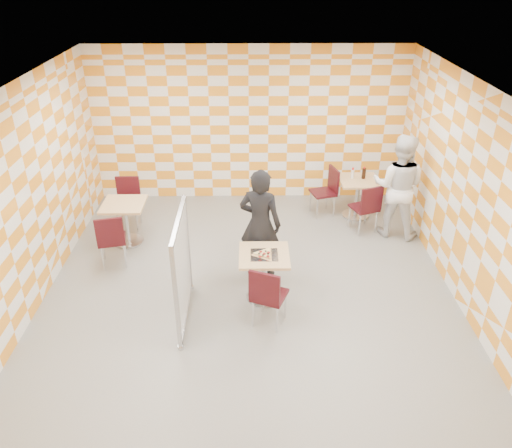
{
  "coord_description": "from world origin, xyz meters",
  "views": [
    {
      "loc": [
        0.03,
        -5.81,
        4.47
      ],
      "look_at": [
        0.1,
        0.2,
        1.15
      ],
      "focal_mm": 35.0,
      "sensor_mm": 36.0,
      "label": 1
    }
  ],
  "objects_px": {
    "chair_second_front": "(367,205)",
    "chair_empty_far": "(128,198)",
    "main_table": "(264,269)",
    "soda_bottle": "(364,173)",
    "chair_main_front": "(267,293)",
    "man_dark": "(260,224)",
    "chair_empty_near": "(111,237)",
    "partition": "(182,269)",
    "sport_bottle": "(353,173)",
    "empty_table": "(125,216)",
    "man_white": "(398,186)",
    "second_table": "(358,192)",
    "chair_second_side": "(328,188)"
  },
  "relations": [
    {
      "from": "partition",
      "to": "chair_empty_far",
      "type": "bearing_deg",
      "value": 116.33
    },
    {
      "from": "chair_main_front",
      "to": "chair_empty_far",
      "type": "bearing_deg",
      "value": 130.23
    },
    {
      "from": "empty_table",
      "to": "soda_bottle",
      "type": "xyz_separation_m",
      "value": [
        4.22,
        0.99,
        0.34
      ]
    },
    {
      "from": "chair_second_front",
      "to": "chair_empty_far",
      "type": "height_order",
      "value": "same"
    },
    {
      "from": "chair_main_front",
      "to": "man_dark",
      "type": "distance_m",
      "value": 1.31
    },
    {
      "from": "chair_empty_near",
      "to": "sport_bottle",
      "type": "height_order",
      "value": "sport_bottle"
    },
    {
      "from": "second_table",
      "to": "chair_second_side",
      "type": "height_order",
      "value": "chair_second_side"
    },
    {
      "from": "chair_second_side",
      "to": "man_dark",
      "type": "bearing_deg",
      "value": -123.08
    },
    {
      "from": "empty_table",
      "to": "sport_bottle",
      "type": "xyz_separation_m",
      "value": [
        4.01,
        1.02,
        0.33
      ]
    },
    {
      "from": "main_table",
      "to": "chair_second_front",
      "type": "bearing_deg",
      "value": 45.73
    },
    {
      "from": "second_table",
      "to": "chair_empty_far",
      "type": "xyz_separation_m",
      "value": [
        -4.2,
        -0.32,
        0.04
      ]
    },
    {
      "from": "chair_empty_near",
      "to": "man_dark",
      "type": "bearing_deg",
      "value": -5.17
    },
    {
      "from": "main_table",
      "to": "sport_bottle",
      "type": "relative_size",
      "value": 3.75
    },
    {
      "from": "chair_second_front",
      "to": "chair_empty_far",
      "type": "xyz_separation_m",
      "value": [
        -4.25,
        0.32,
        0.0
      ]
    },
    {
      "from": "main_table",
      "to": "chair_main_front",
      "type": "height_order",
      "value": "chair_main_front"
    },
    {
      "from": "chair_empty_far",
      "to": "soda_bottle",
      "type": "xyz_separation_m",
      "value": [
        4.29,
        0.37,
        0.31
      ]
    },
    {
      "from": "chair_empty_far",
      "to": "man_white",
      "type": "height_order",
      "value": "man_white"
    },
    {
      "from": "main_table",
      "to": "chair_main_front",
      "type": "distance_m",
      "value": 0.63
    },
    {
      "from": "second_table",
      "to": "soda_bottle",
      "type": "distance_m",
      "value": 0.36
    },
    {
      "from": "chair_second_front",
      "to": "soda_bottle",
      "type": "distance_m",
      "value": 0.76
    },
    {
      "from": "chair_empty_near",
      "to": "man_white",
      "type": "distance_m",
      "value": 4.82
    },
    {
      "from": "chair_main_front",
      "to": "chair_empty_near",
      "type": "xyz_separation_m",
      "value": [
        -2.38,
        1.47,
        0.0
      ]
    },
    {
      "from": "soda_bottle",
      "to": "chair_empty_far",
      "type": "bearing_deg",
      "value": -175.01
    },
    {
      "from": "chair_second_front",
      "to": "man_dark",
      "type": "relative_size",
      "value": 0.53
    },
    {
      "from": "man_white",
      "to": "sport_bottle",
      "type": "height_order",
      "value": "man_white"
    },
    {
      "from": "chair_empty_far",
      "to": "chair_second_side",
      "type": "bearing_deg",
      "value": 6.61
    },
    {
      "from": "man_dark",
      "to": "sport_bottle",
      "type": "xyz_separation_m",
      "value": [
        1.75,
        1.99,
        -0.04
      ]
    },
    {
      "from": "partition",
      "to": "chair_empty_near",
      "type": "bearing_deg",
      "value": 135.42
    },
    {
      "from": "main_table",
      "to": "chair_main_front",
      "type": "xyz_separation_m",
      "value": [
        0.02,
        -0.63,
        0.04
      ]
    },
    {
      "from": "chair_main_front",
      "to": "chair_empty_near",
      "type": "relative_size",
      "value": 1.0
    },
    {
      "from": "man_white",
      "to": "chair_second_front",
      "type": "bearing_deg",
      "value": 19.61
    },
    {
      "from": "empty_table",
      "to": "chair_main_front",
      "type": "distance_m",
      "value": 3.23
    },
    {
      "from": "soda_bottle",
      "to": "man_dark",
      "type": "bearing_deg",
      "value": -134.78
    },
    {
      "from": "empty_table",
      "to": "man_white",
      "type": "height_order",
      "value": "man_white"
    },
    {
      "from": "chair_main_front",
      "to": "main_table",
      "type": "bearing_deg",
      "value": 92.15
    },
    {
      "from": "sport_bottle",
      "to": "partition",
      "type": "bearing_deg",
      "value": -132.53
    },
    {
      "from": "second_table",
      "to": "sport_bottle",
      "type": "height_order",
      "value": "sport_bottle"
    },
    {
      "from": "chair_second_front",
      "to": "chair_empty_near",
      "type": "relative_size",
      "value": 1.0
    },
    {
      "from": "empty_table",
      "to": "man_white",
      "type": "xyz_separation_m",
      "value": [
        4.65,
        0.27,
        0.41
      ]
    },
    {
      "from": "empty_table",
      "to": "partition",
      "type": "distance_m",
      "value": 2.38
    },
    {
      "from": "partition",
      "to": "empty_table",
      "type": "bearing_deg",
      "value": 121.27
    },
    {
      "from": "man_dark",
      "to": "sport_bottle",
      "type": "bearing_deg",
      "value": -113.97
    },
    {
      "from": "chair_empty_far",
      "to": "soda_bottle",
      "type": "distance_m",
      "value": 4.32
    },
    {
      "from": "main_table",
      "to": "chair_second_front",
      "type": "xyz_separation_m",
      "value": [
        1.86,
        1.91,
        0.04
      ]
    },
    {
      "from": "chair_second_front",
      "to": "sport_bottle",
      "type": "distance_m",
      "value": 0.8
    },
    {
      "from": "chair_second_side",
      "to": "sport_bottle",
      "type": "relative_size",
      "value": 4.62
    },
    {
      "from": "chair_empty_near",
      "to": "chair_main_front",
      "type": "bearing_deg",
      "value": -31.72
    },
    {
      "from": "second_table",
      "to": "soda_bottle",
      "type": "height_order",
      "value": "soda_bottle"
    },
    {
      "from": "second_table",
      "to": "man_white",
      "type": "bearing_deg",
      "value": -51.75
    },
    {
      "from": "chair_empty_near",
      "to": "partition",
      "type": "height_order",
      "value": "partition"
    }
  ]
}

